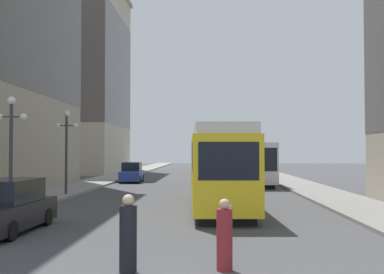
% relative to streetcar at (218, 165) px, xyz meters
% --- Properties ---
extents(sidewalk_left, '(3.49, 120.00, 0.15)m').
position_rel_streetcar_xyz_m(sidewalk_left, '(-10.47, 25.25, -2.03)').
color(sidewalk_left, gray).
rests_on(sidewalk_left, ground).
extents(sidewalk_right, '(3.49, 120.00, 0.15)m').
position_rel_streetcar_xyz_m(sidewalk_right, '(6.96, 25.25, -2.03)').
color(sidewalk_right, gray).
rests_on(sidewalk_right, ground).
extents(streetcar, '(3.13, 12.82, 3.89)m').
position_rel_streetcar_xyz_m(streetcar, '(0.00, 0.00, 0.00)').
color(streetcar, black).
rests_on(streetcar, ground).
extents(transit_bus, '(2.91, 13.05, 3.45)m').
position_rel_streetcar_xyz_m(transit_bus, '(3.22, 17.09, -0.15)').
color(transit_bus, black).
rests_on(transit_bus, ground).
extents(parked_car_left_near, '(1.96, 4.94, 1.82)m').
position_rel_streetcar_xyz_m(parked_car_left_near, '(-7.43, -7.25, -1.26)').
color(parked_car_left_near, black).
rests_on(parked_car_left_near, ground).
extents(parked_car_left_mid, '(2.04, 4.43, 1.82)m').
position_rel_streetcar_xyz_m(parked_car_left_mid, '(-7.43, 18.67, -1.26)').
color(parked_car_left_mid, black).
rests_on(parked_car_left_mid, ground).
extents(pedestrian_crossing_near, '(0.40, 0.40, 1.80)m').
position_rel_streetcar_xyz_m(pedestrian_crossing_near, '(-2.33, -12.38, -1.26)').
color(pedestrian_crossing_near, black).
rests_on(pedestrian_crossing_near, ground).
extents(pedestrian_crossing_far, '(0.38, 0.38, 1.68)m').
position_rel_streetcar_xyz_m(pedestrian_crossing_far, '(-0.10, -12.13, -1.32)').
color(pedestrian_crossing_far, maroon).
rests_on(pedestrian_crossing_far, ground).
extents(lamp_post_left_near, '(1.41, 0.36, 5.11)m').
position_rel_streetcar_xyz_m(lamp_post_left_near, '(-9.33, -2.67, 1.43)').
color(lamp_post_left_near, '#333338').
rests_on(lamp_post_left_near, sidewalk_left).
extents(lamp_post_left_far, '(1.41, 0.36, 5.19)m').
position_rel_streetcar_xyz_m(lamp_post_left_far, '(-9.33, 5.40, 1.48)').
color(lamp_post_left_far, '#333338').
rests_on(lamp_post_left_far, sidewalk_left).
extents(building_left_midblock, '(10.92, 17.60, 25.04)m').
position_rel_streetcar_xyz_m(building_left_midblock, '(-17.38, 37.18, 10.80)').
color(building_left_midblock, '#B2A893').
rests_on(building_left_midblock, ground).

